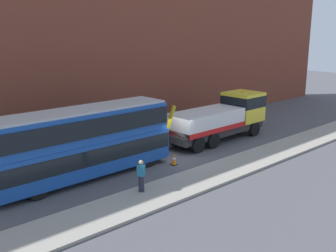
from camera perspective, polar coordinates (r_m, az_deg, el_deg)
The scene contains 7 objects.
ground_plane at distance 26.61m, azimuth 0.45°, elevation -4.49°, with size 120.00×120.00×0.00m, color #4C4C51.
near_kerb at distance 23.85m, azimuth 7.36°, elevation -6.63°, with size 60.00×2.80×0.15m, color gray.
building_facade at distance 31.17m, azimuth -9.11°, elevation 13.11°, with size 60.00×1.50×16.00m.
recovery_tow_truck at distance 30.59m, azimuth 7.70°, elevation 1.23°, with size 10.15×2.71×3.67m.
double_decker_bus at distance 22.84m, azimuth -12.26°, elevation -2.07°, with size 11.07×2.64×4.06m.
pedestrian_onlooker at distance 20.54m, azimuth -3.90°, elevation -7.26°, with size 0.45×0.48×1.71m.
traffic_cone_near_bus at distance 25.01m, azimuth 0.89°, elevation -4.89°, with size 0.36×0.36×0.72m.
Camera 1 is at (-17.14, -18.56, 8.36)m, focal length 42.13 mm.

